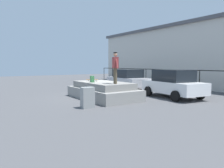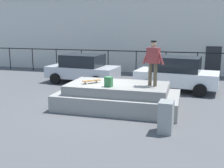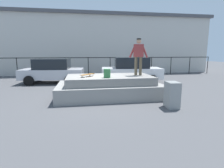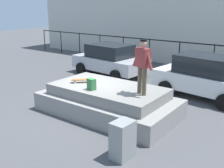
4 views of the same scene
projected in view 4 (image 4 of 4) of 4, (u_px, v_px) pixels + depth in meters
The scene contains 10 objects.
ground_plane at pixel (92, 109), 10.29m from camera, with size 60.00×60.00×0.00m, color #4C4C4F.
concrete_ledge at pixel (108, 101), 9.79m from camera, with size 4.89×2.64×1.02m.
skateboarder at pixel (143, 63), 8.50m from camera, with size 0.89×0.38×1.75m.
skateboard at pixel (82, 80), 10.06m from camera, with size 0.69×0.69×0.12m.
backpack at pixel (91, 84), 9.20m from camera, with size 0.28×0.20×0.39m, color #33723F.
car_silver_sedan_near at pixel (110, 59), 15.05m from camera, with size 4.30×2.49×1.68m.
car_white_sedan_mid at pixel (205, 76), 11.42m from camera, with size 4.34×2.52×1.77m.
utility_box at pixel (123, 140), 6.91m from camera, with size 0.44×0.60×1.01m, color gray.
fence_row at pixel (179, 50), 16.10m from camera, with size 24.06×0.06×1.68m.
warehouse_building at pixel (210, 16), 19.57m from camera, with size 25.75×8.56×5.89m.
Camera 4 is at (6.31, -7.28, 3.82)m, focal length 43.92 mm.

